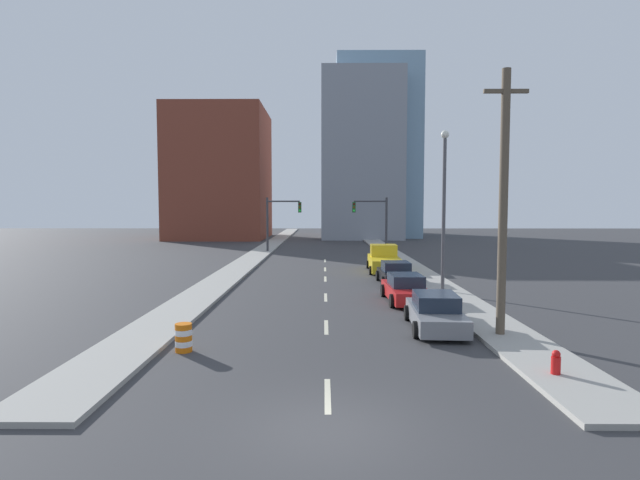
% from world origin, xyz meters
% --- Properties ---
extents(ground_plane, '(200.00, 200.00, 0.00)m').
position_xyz_m(ground_plane, '(0.00, 0.00, 0.00)').
color(ground_plane, '#38383A').
extents(sidewalk_left, '(2.35, 94.59, 0.16)m').
position_xyz_m(sidewalk_left, '(-6.72, 47.30, 0.08)').
color(sidewalk_left, '#9E9B93').
rests_on(sidewalk_left, ground).
extents(sidewalk_right, '(2.35, 94.59, 0.16)m').
position_xyz_m(sidewalk_right, '(6.72, 47.30, 0.08)').
color(sidewalk_right, '#9E9B93').
rests_on(sidewalk_right, ground).
extents(lane_stripe_at_2m, '(0.16, 2.40, 0.01)m').
position_xyz_m(lane_stripe_at_2m, '(0.00, 2.00, 0.00)').
color(lane_stripe_at_2m, beige).
rests_on(lane_stripe_at_2m, ground).
extents(lane_stripe_at_9m, '(0.16, 2.40, 0.01)m').
position_xyz_m(lane_stripe_at_9m, '(0.00, 9.27, 0.00)').
color(lane_stripe_at_9m, beige).
rests_on(lane_stripe_at_9m, ground).
extents(lane_stripe_at_16m, '(0.16, 2.40, 0.01)m').
position_xyz_m(lane_stripe_at_16m, '(0.00, 15.84, 0.00)').
color(lane_stripe_at_16m, beige).
rests_on(lane_stripe_at_16m, ground).
extents(lane_stripe_at_23m, '(0.16, 2.40, 0.01)m').
position_xyz_m(lane_stripe_at_23m, '(0.00, 22.61, 0.00)').
color(lane_stripe_at_23m, beige).
rests_on(lane_stripe_at_23m, ground).
extents(lane_stripe_at_28m, '(0.16, 2.40, 0.01)m').
position_xyz_m(lane_stripe_at_28m, '(0.00, 27.75, 0.00)').
color(lane_stripe_at_28m, beige).
rests_on(lane_stripe_at_28m, ground).
extents(lane_stripe_at_34m, '(0.16, 2.40, 0.01)m').
position_xyz_m(lane_stripe_at_34m, '(0.00, 33.89, 0.00)').
color(lane_stripe_at_34m, beige).
rests_on(lane_stripe_at_34m, ground).
extents(building_brick_left, '(14.00, 16.00, 19.46)m').
position_xyz_m(building_brick_left, '(-15.92, 66.20, 9.73)').
color(building_brick_left, brown).
rests_on(building_brick_left, ground).
extents(building_office_center, '(12.00, 20.00, 24.77)m').
position_xyz_m(building_office_center, '(5.54, 70.20, 12.38)').
color(building_office_center, gray).
rests_on(building_office_center, ground).
extents(building_glass_right, '(13.00, 20.00, 27.75)m').
position_xyz_m(building_glass_right, '(8.32, 74.20, 13.88)').
color(building_glass_right, '#7A9EB7').
rests_on(building_glass_right, ground).
extents(traffic_signal_left, '(3.72, 0.35, 5.80)m').
position_xyz_m(traffic_signal_left, '(-5.01, 42.04, 3.73)').
color(traffic_signal_left, '#38383D').
rests_on(traffic_signal_left, ground).
extents(traffic_signal_right, '(3.72, 0.35, 5.80)m').
position_xyz_m(traffic_signal_right, '(5.44, 42.04, 3.73)').
color(traffic_signal_right, '#38383D').
rests_on(traffic_signal_right, ground).
extents(utility_pole_right_near, '(1.60, 0.32, 9.77)m').
position_xyz_m(utility_pole_right_near, '(6.42, 7.67, 5.01)').
color(utility_pole_right_near, brown).
rests_on(utility_pole_right_near, ground).
extents(traffic_barrel, '(0.56, 0.56, 0.95)m').
position_xyz_m(traffic_barrel, '(-4.79, 5.83, 0.47)').
color(traffic_barrel, orange).
rests_on(traffic_barrel, ground).
extents(street_lamp, '(0.44, 0.44, 9.01)m').
position_xyz_m(street_lamp, '(6.54, 17.11, 5.18)').
color(street_lamp, '#4C4C51').
rests_on(street_lamp, ground).
extents(fire_hydrant, '(0.26, 0.26, 0.84)m').
position_xyz_m(fire_hydrant, '(6.42, 3.24, 0.41)').
color(fire_hydrant, red).
rests_on(fire_hydrant, ground).
extents(sedan_gray, '(2.30, 4.81, 1.42)m').
position_xyz_m(sedan_gray, '(4.33, 9.00, 0.65)').
color(sedan_gray, slate).
rests_on(sedan_gray, ground).
extents(sedan_red, '(2.19, 4.83, 1.41)m').
position_xyz_m(sedan_red, '(4.07, 14.65, 0.65)').
color(sedan_red, red).
rests_on(sedan_red, ground).
extents(sedan_black, '(2.21, 4.35, 1.39)m').
position_xyz_m(sedan_black, '(4.43, 20.62, 0.64)').
color(sedan_black, black).
rests_on(sedan_black, ground).
extents(pickup_truck_yellow, '(2.61, 5.89, 1.96)m').
position_xyz_m(pickup_truck_yellow, '(4.43, 26.65, 0.80)').
color(pickup_truck_yellow, gold).
rests_on(pickup_truck_yellow, ground).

